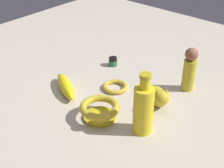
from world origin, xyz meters
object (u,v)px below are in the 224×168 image
at_px(bowl, 100,109).
at_px(banana, 66,86).
at_px(person_figure_adult, 190,69).
at_px(bangle, 115,87).
at_px(bottle_tall, 143,108).
at_px(nail_polish_jar, 113,62).
at_px(cat_figurine, 158,96).

xyz_separation_m(bowl, banana, (-0.04, -0.22, -0.01)).
height_order(banana, person_figure_adult, person_figure_adult).
xyz_separation_m(bowl, bangle, (-0.18, -0.08, -0.03)).
bearing_deg(bottle_tall, nail_polish_jar, -127.32).
distance_m(bowl, cat_figurine, 0.23).
relative_size(bottle_tall, nail_polish_jar, 5.48).
xyz_separation_m(bowl, nail_polish_jar, (-0.33, -0.22, -0.02)).
relative_size(bottle_tall, banana, 1.10).
bearing_deg(cat_figurine, person_figure_adult, 170.80).
relative_size(bottle_tall, person_figure_adult, 1.21).
relative_size(bangle, banana, 0.51).
relative_size(cat_figurine, person_figure_adult, 0.73).
distance_m(cat_figurine, person_figure_adult, 0.18).
bearing_deg(cat_figurine, banana, -63.99).
bearing_deg(bangle, banana, -44.21).
bearing_deg(nail_polish_jar, cat_figurine, 69.07).
height_order(bowl, nail_polish_jar, bowl).
bearing_deg(bangle, bowl, 24.56).
xyz_separation_m(nail_polish_jar, person_figure_adult, (-0.04, 0.36, 0.07)).
height_order(bangle, nail_polish_jar, nail_polish_jar).
bearing_deg(cat_figurine, nail_polish_jar, -110.93).
xyz_separation_m(banana, cat_figurine, (-0.16, 0.33, 0.02)).
bearing_deg(bangle, nail_polish_jar, -136.74).
distance_m(bottle_tall, nail_polish_jar, 0.48).
xyz_separation_m(bowl, person_figure_adult, (-0.37, 0.14, 0.06)).
height_order(bowl, bangle, bowl).
distance_m(bowl, bangle, 0.20).
bearing_deg(bowl, bottle_tall, 105.53).
xyz_separation_m(bangle, cat_figurine, (-0.02, 0.19, 0.03)).
height_order(bottle_tall, bowl, bottle_tall).
relative_size(bowl, banana, 0.71).
xyz_separation_m(bottle_tall, nail_polish_jar, (-0.29, -0.38, -0.07)).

